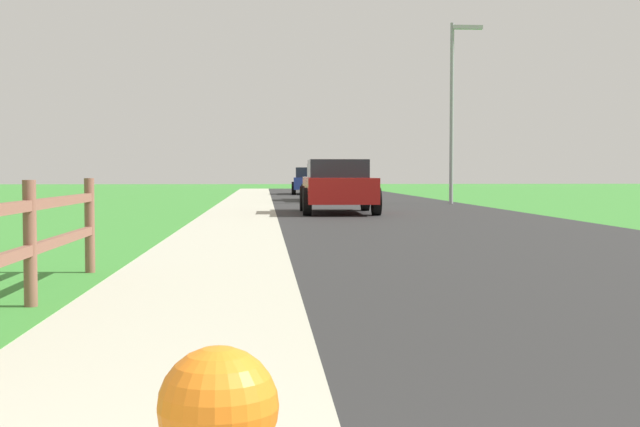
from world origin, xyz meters
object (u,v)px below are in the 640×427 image
object	(u,v)px
parked_suv_red	(338,186)
street_lamp	(455,97)
parked_car_white	(330,182)
parked_car_blue	(311,181)

from	to	relation	value
parked_suv_red	street_lamp	xyz separation A→B (m)	(4.84, 6.75, 3.11)
parked_car_white	parked_suv_red	bearing A→B (deg)	-93.25
parked_car_blue	street_lamp	bearing A→B (deg)	-72.84
parked_car_blue	parked_car_white	bearing A→B (deg)	-89.02
parked_car_white	street_lamp	size ratio (longest dim) A/B	0.73
parked_suv_red	street_lamp	world-z (taller)	street_lamp
parked_suv_red	parked_car_blue	distance (m)	21.02
street_lamp	parked_car_blue	bearing A→B (deg)	107.16
parked_car_white	parked_car_blue	bearing A→B (deg)	90.98
street_lamp	parked_suv_red	bearing A→B (deg)	-125.64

